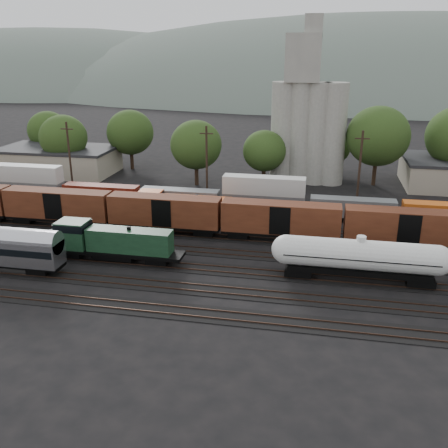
% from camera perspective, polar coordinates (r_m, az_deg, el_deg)
% --- Properties ---
extents(ground, '(600.00, 600.00, 0.00)m').
position_cam_1_polar(ground, '(60.42, 4.49, -3.63)').
color(ground, black).
extents(tracks, '(180.00, 33.20, 0.20)m').
position_cam_1_polar(tracks, '(60.40, 4.49, -3.59)').
color(tracks, black).
rests_on(tracks, ground).
extents(green_locomotive, '(16.51, 2.91, 4.37)m').
position_cam_1_polar(green_locomotive, '(59.52, -13.30, -1.88)').
color(green_locomotive, black).
rests_on(green_locomotive, ground).
extents(tank_car_a, '(18.65, 3.34, 4.89)m').
position_cam_1_polar(tank_car_a, '(54.58, 15.24, -3.62)').
color(tank_car_a, white).
rests_on(tank_car_a, ground).
extents(orange_locomotive, '(16.33, 2.72, 4.08)m').
position_cam_1_polar(orange_locomotive, '(71.37, -5.26, 2.05)').
color(orange_locomotive, black).
rests_on(orange_locomotive, ground).
extents(boxcar_string, '(169.00, 2.90, 4.20)m').
position_cam_1_polar(boxcar_string, '(63.82, 6.50, 0.59)').
color(boxcar_string, black).
rests_on(boxcar_string, ground).
extents(container_wall, '(165.60, 2.60, 5.80)m').
position_cam_1_polar(container_wall, '(73.54, 7.21, 2.51)').
color(container_wall, black).
rests_on(container_wall, ground).
extents(grain_silo, '(13.40, 5.00, 29.00)m').
position_cam_1_polar(grain_silo, '(92.11, 9.51, 11.53)').
color(grain_silo, gray).
rests_on(grain_silo, ground).
extents(industrial_sheds, '(119.38, 17.26, 5.10)m').
position_cam_1_polar(industrial_sheds, '(92.92, 11.26, 6.02)').
color(industrial_sheds, '#9E937F').
rests_on(industrial_sheds, ground).
extents(tree_band, '(166.64, 22.75, 14.16)m').
position_cam_1_polar(tree_band, '(93.44, 8.90, 9.31)').
color(tree_band, black).
rests_on(tree_band, ground).
extents(utility_poles, '(122.20, 0.36, 12.00)m').
position_cam_1_polar(utility_poles, '(79.42, 6.54, 6.70)').
color(utility_poles, black).
rests_on(utility_poles, ground).
extents(distant_hills, '(860.00, 286.00, 130.00)m').
position_cam_1_polar(distant_hills, '(318.82, 14.53, 10.99)').
color(distant_hills, '#59665B').
rests_on(distant_hills, ground).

